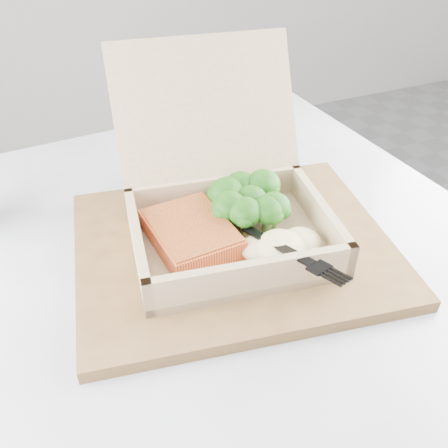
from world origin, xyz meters
name	(u,v)px	position (x,y,z in m)	size (l,w,h in m)	color
cafe_table	(202,360)	(-0.29, 0.29, 0.53)	(0.81, 0.81, 0.71)	black
serving_tray	(233,247)	(-0.24, 0.29, 0.72)	(0.37, 0.29, 0.02)	brown
takeout_container	(223,192)	(-0.24, 0.33, 0.78)	(0.26, 0.29, 0.20)	tan
salmon_fillet	(191,234)	(-0.29, 0.30, 0.75)	(0.09, 0.11, 0.02)	#DF5F2B
broccoli_pile	(251,204)	(-0.21, 0.32, 0.76)	(0.11, 0.11, 0.04)	#2A7219
mashed_potatoes	(281,248)	(-0.21, 0.24, 0.76)	(0.09, 0.08, 0.03)	#F0E39B
plastic_fork	(265,236)	(-0.22, 0.25, 0.77)	(0.05, 0.15, 0.02)	black
receipt	(159,172)	(-0.27, 0.51, 0.72)	(0.08, 0.15, 0.00)	white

